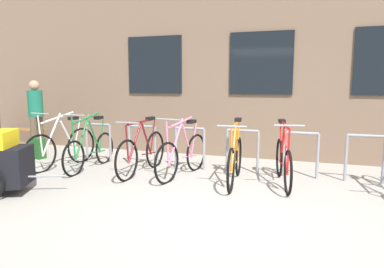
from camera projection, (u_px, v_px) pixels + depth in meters
The scene contains 12 objects.
ground_plane at pixel (225, 208), 4.54m from camera, with size 42.00×42.00×0.00m, color #9E998E.
storefront_building at pixel (274, 56), 9.64m from camera, with size 28.00×5.21×4.68m.
bike_rack at pixel (242, 146), 6.30m from camera, with size 6.61×0.05×0.80m.
bicycle_red at pixel (283, 161), 5.62m from camera, with size 0.50×1.69×1.04m.
bicycle_maroon at pixel (142, 152), 6.29m from camera, with size 0.44×1.75×1.01m.
bicycle_green at pixel (90, 149), 6.60m from camera, with size 0.44×1.68×1.10m.
bicycle_pink at pixel (183, 154), 6.08m from camera, with size 0.48×1.67×1.07m.
bicycle_white at pixel (62, 147), 6.76m from camera, with size 0.46×1.71×1.10m.
bicycle_orange at pixel (235, 159), 5.69m from camera, with size 0.44×1.72×1.05m.
wooden_bench at pixel (18, 134), 8.85m from camera, with size 1.50×0.40×0.47m.
person_by_bench at pixel (36, 112), 7.81m from camera, with size 0.32×0.36×1.67m.
backpack at pixel (38, 148), 7.54m from camera, with size 0.28×0.20×0.44m, color #1E4C1E.
Camera 1 is at (0.97, -4.27, 1.61)m, focal length 32.80 mm.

